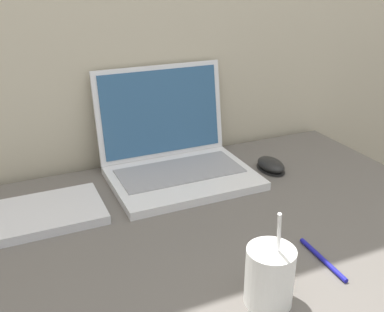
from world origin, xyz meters
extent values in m
cube|color=silver|center=(-0.03, 0.56, 0.79)|extent=(0.35, 0.26, 0.02)
cube|color=gray|center=(-0.03, 0.58, 0.80)|extent=(0.31, 0.14, 0.00)
cube|color=silver|center=(-0.03, 0.70, 0.92)|extent=(0.35, 0.05, 0.24)
cube|color=#2D567F|center=(-0.03, 0.70, 0.92)|extent=(0.32, 0.04, 0.22)
cylinder|color=white|center=(-0.07, 0.10, 0.83)|extent=(0.08, 0.08, 0.10)
cylinder|color=black|center=(-0.07, 0.10, 0.87)|extent=(0.07, 0.07, 0.01)
cylinder|color=white|center=(-0.07, 0.10, 0.88)|extent=(0.04, 0.04, 0.15)
ellipsoid|color=black|center=(0.21, 0.53, 0.78)|extent=(0.06, 0.10, 0.01)
ellipsoid|color=black|center=(0.21, 0.53, 0.79)|extent=(0.06, 0.09, 0.03)
cylinder|color=#191999|center=(0.08, 0.15, 0.78)|extent=(0.02, 0.13, 0.01)
camera|label=1|loc=(-0.42, -0.37, 1.28)|focal=42.00mm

